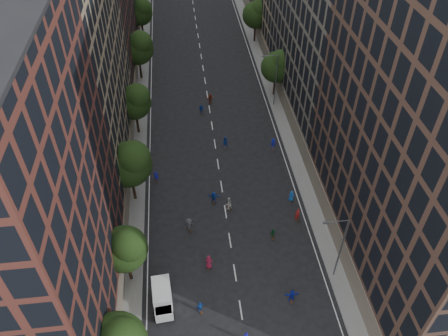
% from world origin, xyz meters
% --- Properties ---
extents(ground, '(240.00, 240.00, 0.00)m').
position_xyz_m(ground, '(0.00, 40.00, 0.00)').
color(ground, black).
rests_on(ground, ground).
extents(sidewalk_left, '(4.00, 105.00, 0.15)m').
position_xyz_m(sidewalk_left, '(-12.00, 47.50, 0.07)').
color(sidewalk_left, slate).
rests_on(sidewalk_left, ground).
extents(sidewalk_right, '(4.00, 105.00, 0.15)m').
position_xyz_m(sidewalk_right, '(12.00, 47.50, 0.07)').
color(sidewalk_right, slate).
rests_on(sidewalk_right, ground).
extents(bldg_left_a, '(14.00, 22.00, 30.00)m').
position_xyz_m(bldg_left_a, '(-19.00, 11.00, 15.00)').
color(bldg_left_a, '#52271F').
rests_on(bldg_left_a, ground).
extents(bldg_left_b, '(14.00, 26.00, 34.00)m').
position_xyz_m(bldg_left_b, '(-19.00, 35.00, 17.00)').
color(bldg_left_b, '#8D7A5C').
rests_on(bldg_left_b, ground).
extents(bldg_right_b, '(14.00, 28.00, 33.00)m').
position_xyz_m(bldg_right_b, '(19.00, 44.00, 16.50)').
color(bldg_right_b, '#60594F').
rests_on(bldg_right_b, ground).
extents(tree_left_1, '(4.80, 4.80, 8.21)m').
position_xyz_m(tree_left_1, '(-11.02, 13.86, 5.55)').
color(tree_left_1, black).
rests_on(tree_left_1, ground).
extents(tree_left_2, '(5.60, 5.60, 9.45)m').
position_xyz_m(tree_left_2, '(-10.99, 25.83, 6.36)').
color(tree_left_2, black).
rests_on(tree_left_2, ground).
extents(tree_left_3, '(5.00, 5.00, 8.58)m').
position_xyz_m(tree_left_3, '(-11.02, 39.85, 5.82)').
color(tree_left_3, black).
rests_on(tree_left_3, ground).
extents(tree_left_4, '(5.40, 5.40, 9.08)m').
position_xyz_m(tree_left_4, '(-11.00, 55.84, 6.10)').
color(tree_left_4, black).
rests_on(tree_left_4, ground).
extents(tree_left_5, '(4.80, 4.80, 8.33)m').
position_xyz_m(tree_left_5, '(-11.02, 71.86, 5.68)').
color(tree_left_5, black).
rests_on(tree_left_5, ground).
extents(tree_right_a, '(5.00, 5.00, 8.39)m').
position_xyz_m(tree_right_a, '(11.38, 47.85, 5.63)').
color(tree_right_a, black).
rests_on(tree_right_a, ground).
extents(tree_right_b, '(5.20, 5.20, 8.83)m').
position_xyz_m(tree_right_b, '(11.39, 67.85, 5.96)').
color(tree_right_b, black).
rests_on(tree_right_b, ground).
extents(streetlamp_near, '(2.64, 0.22, 9.06)m').
position_xyz_m(streetlamp_near, '(10.37, 12.00, 5.17)').
color(streetlamp_near, '#595B60').
rests_on(streetlamp_near, ground).
extents(streetlamp_far, '(2.64, 0.22, 9.06)m').
position_xyz_m(streetlamp_far, '(10.37, 45.00, 5.17)').
color(streetlamp_far, '#595B60').
rests_on(streetlamp_far, ground).
extents(cargo_van, '(2.29, 4.36, 2.25)m').
position_xyz_m(cargo_van, '(-7.81, 10.57, 1.18)').
color(cargo_van, silver).
rests_on(cargo_van, ground).
extents(skater_4, '(0.96, 0.64, 1.52)m').
position_xyz_m(skater_4, '(-4.08, 9.34, 0.76)').
color(skater_4, '#13449F').
rests_on(skater_4, ground).
extents(skater_5, '(1.51, 0.52, 1.62)m').
position_xyz_m(skater_5, '(5.34, 9.52, 0.81)').
color(skater_5, '#1524AE').
rests_on(skater_5, ground).
extents(skater_6, '(1.00, 0.77, 1.83)m').
position_xyz_m(skater_6, '(-2.75, 14.56, 0.92)').
color(skater_6, maroon).
rests_on(skater_6, ground).
extents(skater_7, '(0.73, 0.55, 1.81)m').
position_xyz_m(skater_7, '(8.50, 20.26, 0.90)').
color(skater_7, maroon).
rests_on(skater_7, ground).
extents(skater_8, '(1.10, 1.00, 1.84)m').
position_xyz_m(skater_8, '(0.43, 22.93, 0.92)').
color(skater_8, beige).
rests_on(skater_8, ground).
extents(skater_9, '(1.39, 1.11, 1.88)m').
position_xyz_m(skater_9, '(-4.61, 20.03, 0.94)').
color(skater_9, '#404145').
rests_on(skater_9, ground).
extents(skater_10, '(0.94, 0.51, 1.53)m').
position_xyz_m(skater_10, '(5.02, 17.78, 0.77)').
color(skater_10, '#1D6030').
rests_on(skater_10, ground).
extents(skater_11, '(1.59, 0.79, 1.64)m').
position_xyz_m(skater_11, '(-1.26, 24.35, 0.82)').
color(skater_11, '#153DAF').
rests_on(skater_11, ground).
extents(skater_12, '(0.90, 0.75, 1.57)m').
position_xyz_m(skater_12, '(8.50, 23.45, 0.79)').
color(skater_12, blue).
rests_on(skater_12, ground).
extents(skater_13, '(0.69, 0.56, 1.63)m').
position_xyz_m(skater_13, '(-8.50, 29.09, 0.81)').
color(skater_13, '#1519AA').
rests_on(skater_13, ground).
extents(skater_14, '(0.96, 0.80, 1.79)m').
position_xyz_m(skater_14, '(1.40, 35.10, 0.89)').
color(skater_14, '#153FAC').
rests_on(skater_14, ground).
extents(skater_15, '(1.11, 0.66, 1.68)m').
position_xyz_m(skater_15, '(8.25, 34.03, 0.84)').
color(skater_15, '#131D9E').
rests_on(skater_15, ground).
extents(skater_16, '(1.05, 0.58, 1.69)m').
position_xyz_m(skater_16, '(-1.38, 43.82, 0.85)').
color(skater_16, '#1545AD').
rests_on(skater_16, ground).
extents(skater_17, '(1.56, 1.06, 1.62)m').
position_xyz_m(skater_17, '(0.30, 46.88, 0.81)').
color(skater_17, maroon).
rests_on(skater_17, ground).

